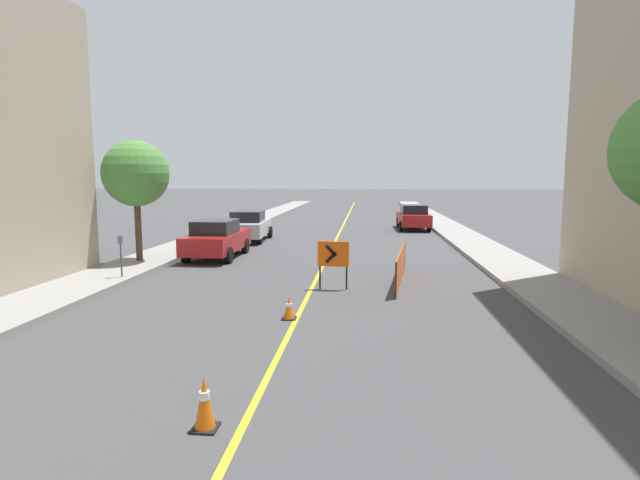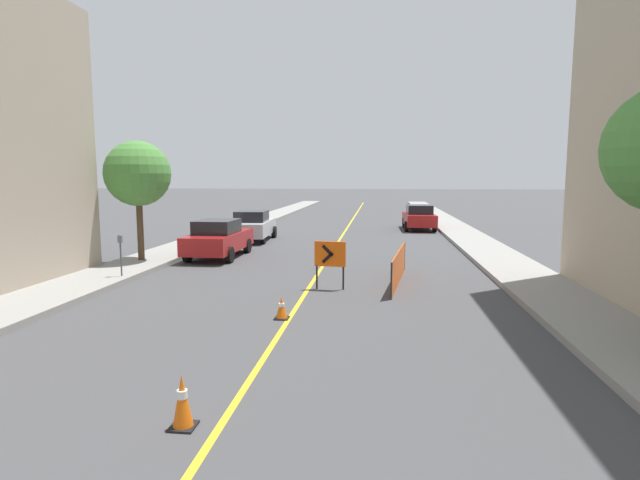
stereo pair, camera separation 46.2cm
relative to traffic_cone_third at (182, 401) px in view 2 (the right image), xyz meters
The scene contains 12 objects.
lane_stripe 24.05m from the traffic_cone_third, 88.85° to the left, with size 0.12×72.43×0.01m.
sidewalk_left 24.89m from the traffic_cone_third, 104.96° to the left, with size 2.23×72.43×0.17m.
sidewalk_right 25.15m from the traffic_cone_third, 72.92° to the left, with size 2.23×72.43×0.17m.
traffic_cone_third is the anchor object (origin of this frame).
traffic_cone_fourth 5.27m from the traffic_cone_third, 86.64° to the left, with size 0.34×0.34×0.52m.
arrow_barricade_primary 8.62m from the traffic_cone_third, 82.40° to the left, with size 0.94×0.14×1.45m.
safety_mesh_fence 10.18m from the traffic_cone_third, 71.60° to the left, with size 0.62×4.54×1.04m.
parked_car_curb_near 14.54m from the traffic_cone_third, 106.30° to the left, with size 1.94×4.33×1.59m.
parked_car_curb_mid 20.00m from the traffic_cone_third, 101.74° to the left, with size 2.05×4.40×1.59m.
parked_car_curb_far 26.72m from the traffic_cone_third, 78.99° to the left, with size 1.95×4.35×1.59m.
parking_meter_near_curb 10.56m from the traffic_cone_third, 122.48° to the left, with size 0.12×0.11×1.36m.
street_tree_left_near 14.02m from the traffic_cone_third, 118.54° to the left, with size 2.47×2.47×4.53m.
Camera 2 is at (2.09, 6.11, 3.34)m, focal length 28.00 mm.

